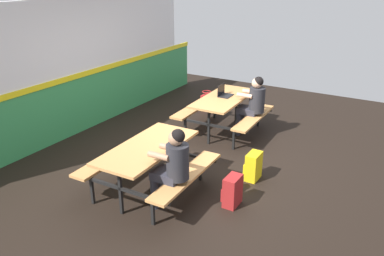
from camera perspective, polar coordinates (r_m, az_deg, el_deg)
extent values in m
cube|color=black|center=(6.79, 1.14, -4.63)|extent=(10.00, 10.00, 0.02)
cube|color=#338C4C|center=(8.17, -15.84, 3.50)|extent=(8.00, 0.12, 1.10)
cube|color=yellow|center=(7.96, -15.96, 7.52)|extent=(8.00, 0.03, 0.10)
cube|color=silver|center=(7.86, -16.88, 12.85)|extent=(6.72, 0.12, 1.40)
cube|color=tan|center=(5.56, -6.51, -2.81)|extent=(1.69, 0.80, 0.04)
cube|color=tan|center=(5.38, -0.79, -7.01)|extent=(1.59, 0.33, 0.04)
cube|color=tan|center=(6.04, -11.35, -4.03)|extent=(1.59, 0.33, 0.04)
cube|color=black|center=(5.27, -10.46, -9.07)|extent=(0.04, 0.04, 0.70)
cube|color=black|center=(5.25, -10.49, -8.70)|extent=(0.09, 1.55, 0.04)
cube|color=black|center=(5.09, -5.78, -12.02)|extent=(0.04, 0.04, 0.41)
cube|color=black|center=(5.65, -14.43, -8.89)|extent=(0.04, 0.04, 0.41)
cube|color=black|center=(6.20, -2.90, -3.67)|extent=(0.04, 0.04, 0.70)
cube|color=black|center=(6.19, -2.91, -3.34)|extent=(0.09, 1.55, 0.04)
cube|color=black|center=(6.05, 1.25, -5.93)|extent=(0.04, 0.04, 0.41)
cube|color=black|center=(6.52, -6.69, -3.85)|extent=(0.04, 0.04, 0.41)
cube|color=tan|center=(7.66, 4.73, 4.39)|extent=(1.69, 0.80, 0.04)
cube|color=tan|center=(7.53, 9.06, 1.54)|extent=(1.59, 0.33, 0.04)
cube|color=tan|center=(8.02, 0.53, 3.11)|extent=(1.59, 0.33, 0.04)
cube|color=black|center=(7.23, 2.48, 0.21)|extent=(0.04, 0.04, 0.70)
cube|color=black|center=(7.21, 2.49, 0.51)|extent=(0.09, 1.55, 0.04)
cube|color=black|center=(7.09, 6.14, -1.62)|extent=(0.04, 0.04, 0.41)
cube|color=black|center=(7.50, -1.01, -0.11)|extent=(0.04, 0.04, 0.41)
cube|color=black|center=(8.35, 6.52, 3.17)|extent=(0.04, 0.04, 0.70)
cube|color=black|center=(8.33, 6.53, 3.43)|extent=(0.09, 1.55, 0.04)
cube|color=black|center=(8.23, 9.73, 1.63)|extent=(0.04, 0.04, 0.41)
cube|color=black|center=(8.59, 3.35, 2.81)|extent=(0.04, 0.04, 0.41)
cylinder|color=#2D2D38|center=(5.40, -5.52, -9.54)|extent=(0.11, 0.11, 0.45)
cylinder|color=#2D2D38|center=(5.53, -4.47, -8.69)|extent=(0.11, 0.11, 0.45)
cube|color=#2D2D38|center=(5.24, -3.70, -6.88)|extent=(0.31, 0.39, 0.12)
cylinder|color=#26262B|center=(5.05, -2.12, -4.97)|extent=(0.30, 0.30, 0.48)
cylinder|color=#A57A5B|center=(5.00, -4.93, -4.11)|extent=(0.09, 0.30, 0.08)
cylinder|color=#A57A5B|center=(5.21, -3.23, -2.92)|extent=(0.09, 0.30, 0.08)
sphere|color=#A57A5B|center=(4.92, -2.37, -1.50)|extent=(0.20, 0.20, 0.20)
sphere|color=black|center=(4.89, -2.08, -1.19)|extent=(0.18, 0.18, 0.18)
cylinder|color=#2D2D38|center=(7.73, 6.79, 0.59)|extent=(0.11, 0.11, 0.45)
cylinder|color=#2D2D38|center=(7.89, 7.29, 1.01)|extent=(0.11, 0.11, 0.45)
cube|color=#2D2D38|center=(7.66, 8.19, 2.58)|extent=(0.31, 0.39, 0.12)
cylinder|color=#26262B|center=(7.53, 9.50, 4.08)|extent=(0.30, 0.30, 0.48)
cylinder|color=tan|center=(7.44, 7.73, 4.74)|extent=(0.09, 0.30, 0.08)
cylinder|color=tan|center=(7.69, 8.51, 5.28)|extent=(0.09, 0.30, 0.08)
sphere|color=tan|center=(7.44, 9.52, 6.52)|extent=(0.20, 0.20, 0.20)
sphere|color=black|center=(7.42, 9.76, 6.74)|extent=(0.18, 0.18, 0.18)
cube|color=black|center=(7.72, 4.99, 4.74)|extent=(0.33, 0.23, 0.01)
cube|color=black|center=(7.73, 4.29, 5.66)|extent=(0.32, 0.02, 0.21)
cube|color=maroon|center=(5.47, 5.98, -9.16)|extent=(0.30, 0.18, 0.44)
cube|color=maroon|center=(5.54, 4.90, -9.46)|extent=(0.21, 0.04, 0.19)
cube|color=maroon|center=(9.16, 2.14, 3.91)|extent=(0.34, 0.14, 0.36)
torus|color=maroon|center=(9.08, 2.16, 5.35)|extent=(0.21, 0.21, 0.02)
cube|color=yellow|center=(6.15, 9.02, -5.56)|extent=(0.30, 0.18, 0.44)
cube|color=yellow|center=(6.21, 8.04, -5.87)|extent=(0.21, 0.04, 0.19)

